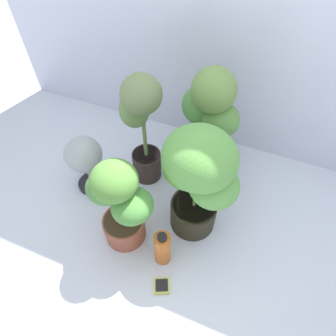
# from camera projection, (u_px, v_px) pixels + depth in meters

# --- Properties ---
(ground_plane) EXTENTS (8.00, 8.00, 0.00)m
(ground_plane) POSITION_uv_depth(u_px,v_px,m) (179.00, 236.00, 1.76)
(ground_plane) COLOR silver
(ground_plane) RESTS_ON ground
(potted_plant_back_center) EXTENTS (0.38, 0.29, 0.78)m
(potted_plant_back_center) POSITION_uv_depth(u_px,v_px,m) (209.00, 122.00, 1.72)
(potted_plant_back_center) COLOR black
(potted_plant_back_center) RESTS_ON ground
(potted_plant_center) EXTENTS (0.49, 0.44, 0.72)m
(potted_plant_center) POSITION_uv_depth(u_px,v_px,m) (198.00, 176.00, 1.47)
(potted_plant_center) COLOR #2C2819
(potted_plant_center) RESTS_ON ground
(potted_plant_front_left) EXTENTS (0.43, 0.31, 0.60)m
(potted_plant_front_left) POSITION_uv_depth(u_px,v_px,m) (119.00, 202.00, 1.50)
(potted_plant_front_left) COLOR #994F38
(potted_plant_front_left) RESTS_ON ground
(potted_plant_back_left) EXTENTS (0.33, 0.31, 0.77)m
(potted_plant_back_left) POSITION_uv_depth(u_px,v_px,m) (141.00, 122.00, 1.69)
(potted_plant_back_left) COLOR #322622
(potted_plant_back_left) RESTS_ON ground
(hygrometer_box) EXTENTS (0.11, 0.11, 0.03)m
(hygrometer_box) POSITION_uv_depth(u_px,v_px,m) (162.00, 286.00, 1.56)
(hygrometer_box) COLOR #C6C84B
(hygrometer_box) RESTS_ON ground
(floor_fan) EXTENTS (0.27, 0.27, 0.41)m
(floor_fan) POSITION_uv_depth(u_px,v_px,m) (84.00, 157.00, 1.78)
(floor_fan) COLOR black
(floor_fan) RESTS_ON ground
(nutrient_bottle) EXTENTS (0.09, 0.09, 0.26)m
(nutrient_bottle) POSITION_uv_depth(u_px,v_px,m) (163.00, 248.00, 1.58)
(nutrient_bottle) COLOR #C16322
(nutrient_bottle) RESTS_ON ground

